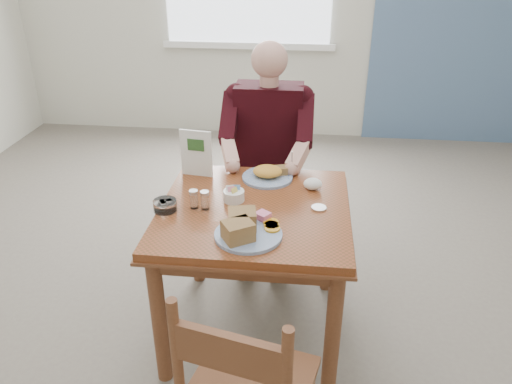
# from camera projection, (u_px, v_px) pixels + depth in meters

# --- Properties ---
(floor) EXTENTS (6.00, 6.00, 0.00)m
(floor) POSITION_uv_depth(u_px,v_px,m) (255.00, 326.00, 2.73)
(floor) COLOR #60564E
(floor) RESTS_ON ground
(lemon_wedge) EXTENTS (0.06, 0.05, 0.03)m
(lemon_wedge) POSITION_uv_depth(u_px,v_px,m) (230.00, 236.00, 2.13)
(lemon_wedge) COLOR yellow
(lemon_wedge) RESTS_ON table
(napkin) EXTENTS (0.11, 0.10, 0.06)m
(napkin) POSITION_uv_depth(u_px,v_px,m) (313.00, 184.00, 2.53)
(napkin) COLOR white
(napkin) RESTS_ON table
(metal_dish) EXTENTS (0.08, 0.08, 0.01)m
(metal_dish) POSITION_uv_depth(u_px,v_px,m) (319.00, 208.00, 2.36)
(metal_dish) COLOR silver
(metal_dish) RESTS_ON table
(table) EXTENTS (0.92, 0.92, 0.75)m
(table) POSITION_uv_depth(u_px,v_px,m) (254.00, 227.00, 2.43)
(table) COLOR brown
(table) RESTS_ON ground
(chair_far) EXTENTS (0.42, 0.42, 0.95)m
(chair_far) POSITION_uv_depth(u_px,v_px,m) (268.00, 184.00, 3.21)
(chair_far) COLOR brown
(chair_far) RESTS_ON ground
(diner) EXTENTS (0.53, 0.56, 1.39)m
(diner) POSITION_uv_depth(u_px,v_px,m) (268.00, 141.00, 2.98)
(diner) COLOR gray
(diner) RESTS_ON chair_far
(near_plate) EXTENTS (0.39, 0.39, 0.10)m
(near_plate) POSITION_uv_depth(u_px,v_px,m) (245.00, 228.00, 2.14)
(near_plate) COLOR white
(near_plate) RESTS_ON table
(far_plate) EXTENTS (0.33, 0.33, 0.07)m
(far_plate) POSITION_uv_depth(u_px,v_px,m) (268.00, 174.00, 2.64)
(far_plate) COLOR white
(far_plate) RESTS_ON table
(caddy) EXTENTS (0.13, 0.13, 0.08)m
(caddy) POSITION_uv_depth(u_px,v_px,m) (234.00, 195.00, 2.42)
(caddy) COLOR white
(caddy) RESTS_ON table
(shakers) EXTENTS (0.10, 0.05, 0.09)m
(shakers) POSITION_uv_depth(u_px,v_px,m) (199.00, 200.00, 2.35)
(shakers) COLOR white
(shakers) RESTS_ON table
(creamer) EXTENTS (0.12, 0.12, 0.05)m
(creamer) POSITION_uv_depth(u_px,v_px,m) (165.00, 205.00, 2.34)
(creamer) COLOR white
(creamer) RESTS_ON table
(menu) EXTENTS (0.17, 0.04, 0.25)m
(menu) POSITION_uv_depth(u_px,v_px,m) (196.00, 153.00, 2.63)
(menu) COLOR white
(menu) RESTS_ON table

